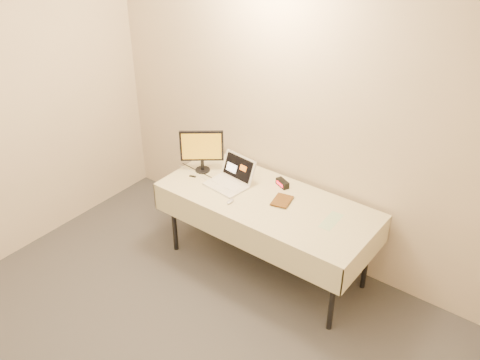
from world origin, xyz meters
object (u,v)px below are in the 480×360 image
Objects in this scene: table at (267,205)px; book at (274,190)px; monitor at (202,148)px; laptop at (231,178)px.

table is 0.17m from book.
monitor is (-0.74, 0.03, 0.30)m from table.
book is at bearing -38.75° from monitor.
table is 9.58× the size of book.
table is at bearing -165.84° from book.
table is at bearing 4.69° from laptop.
book reaches higher than table.
laptop reaches higher than book.
book is (0.44, 0.01, 0.04)m from laptop.
book is (0.05, 0.02, 0.16)m from table.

